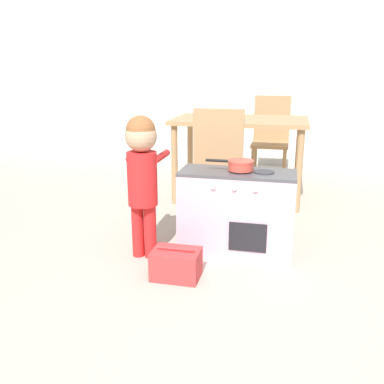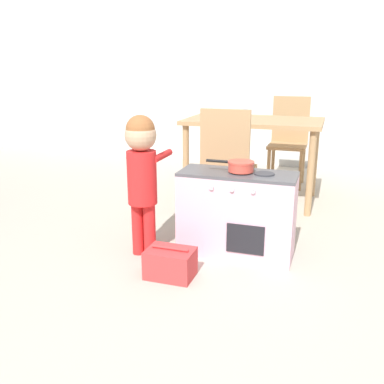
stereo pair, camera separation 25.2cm
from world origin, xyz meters
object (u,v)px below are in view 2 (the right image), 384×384
Objects in this scene: toy_pot at (240,165)px; dining_chair_near at (228,164)px; dining_chair_far at (289,139)px; dining_table at (253,131)px; toy_basket at (170,263)px; child_figure at (142,165)px; cup_on_table at (245,114)px; play_kitchen at (237,214)px.

toy_pot is 0.63m from dining_chair_near.
dining_chair_far is (0.32, 1.32, 0.00)m from dining_chair_near.
toy_basket is at bearing -95.42° from dining_table.
child_figure is 2.21m from dining_chair_far.
toy_basket is at bearing -124.91° from toy_pot.
toy_pot is at bearing -83.05° from dining_table.
cup_on_table is at bearing 100.73° from toy_pot.
cup_on_table is (-0.01, 0.62, 0.31)m from dining_chair_near.
dining_chair_far is at bearing 71.99° from child_figure.
dining_table is (0.16, 1.66, 0.56)m from toy_basket.
toy_basket is (0.28, -0.24, -0.52)m from child_figure.
toy_basket is 2.40m from dining_chair_far.
toy_pot is at bearing 18.68° from child_figure.
toy_basket is 0.23× the size of dining_table.
dining_chair_far is at bearing 87.04° from toy_pot.
dining_chair_far is (0.68, 2.10, -0.13)m from child_figure.
child_figure is at bearing 138.69° from toy_basket.
toy_basket is at bearing 80.17° from dining_chair_far.
child_figure is 0.86m from dining_chair_near.
toy_pot is 0.34× the size of dining_chair_far.
dining_chair_near is 1.00× the size of dining_chair_far.
play_kitchen is at bearing -70.22° from dining_chair_near.
dining_table is 1.32× the size of dining_chair_near.
cup_on_table is at bearing 75.72° from child_figure.
child_figure reaches higher than toy_pot.
dining_chair_far is (0.10, 1.90, -0.13)m from toy_pot.
toy_basket is at bearing -92.78° from cup_on_table.
cup_on_table is at bearing 64.97° from dining_chair_far.
toy_basket is (-0.29, -0.44, -0.19)m from play_kitchen.
toy_pot is at bearing 55.09° from toy_basket.
cup_on_table is (-0.21, 1.20, 0.51)m from play_kitchen.
dining_table is 1.32× the size of dining_chair_far.
cup_on_table reaches higher than toy_pot.
dining_table is 14.48× the size of cup_on_table.
toy_basket is 1.09m from dining_chair_near.
cup_on_table reaches higher than play_kitchen.
toy_pot reaches higher than toy_basket.
play_kitchen is 0.81× the size of child_figure.
toy_pot is 0.26× the size of dining_table.
play_kitchen is 1.28m from dining_table.
cup_on_table is at bearing 90.52° from dining_chair_near.
play_kitchen is 0.68m from child_figure.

